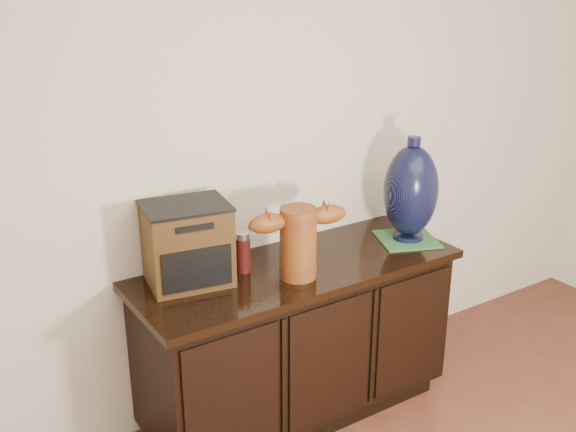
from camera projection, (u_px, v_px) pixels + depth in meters
sideboard at (297, 340)px, 3.05m from camera, size 1.46×0.56×0.75m
terracotta_vessel at (298, 239)px, 2.75m from camera, size 0.43×0.18×0.30m
tv_radio at (187, 244)px, 2.71m from camera, size 0.38×0.32×0.34m
green_mat at (407, 239)px, 3.19m from camera, size 0.34×0.34×0.01m
lamp_base at (411, 191)px, 3.11m from camera, size 0.33×0.33×0.49m
spray_can at (243, 253)px, 2.83m from camera, size 0.06×0.06×0.17m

